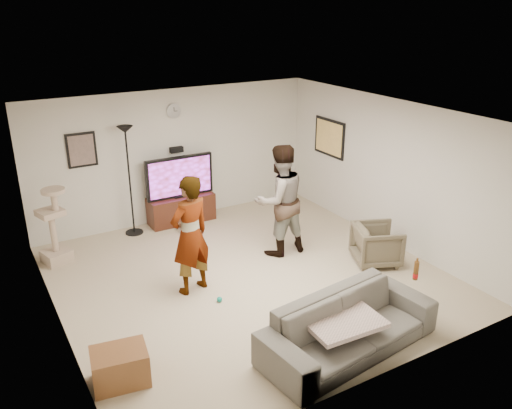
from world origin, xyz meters
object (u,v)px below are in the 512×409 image
tv_stand (181,209)px  armchair (377,244)px  person_left (190,235)px  floor_lamp (130,182)px  cat_tree (52,226)px  beer_bottle (416,271)px  side_table (120,367)px  person_right (280,200)px  tv (180,177)px  sofa (349,326)px

tv_stand → armchair: 3.77m
person_left → floor_lamp: bearing=-102.9°
tv_stand → floor_lamp: bearing=-176.8°
floor_lamp → cat_tree: size_ratio=1.57×
floor_lamp → beer_bottle: size_ratio=7.95×
floor_lamp → person_left: size_ratio=1.13×
tv_stand → person_left: 2.67m
tv_stand → floor_lamp: 1.21m
beer_bottle → floor_lamp: bearing=115.5°
floor_lamp → side_table: 4.15m
person_right → side_table: person_right is taller
tv_stand → person_right: size_ratio=0.67×
person_left → tv: bearing=-124.7°
person_right → side_table: bearing=29.3°
cat_tree → beer_bottle: (3.65, -4.18, 0.16)m
armchair → cat_tree: bearing=82.5°
floor_lamp → beer_bottle: floor_lamp is taller
floor_lamp → armchair: 4.38m
tv → tv_stand: bearing=0.0°
person_right → beer_bottle: 2.68m
beer_bottle → side_table: bearing=167.2°
cat_tree → tv: bearing=12.2°
sofa → armchair: size_ratio=3.23×
cat_tree → tv_stand: bearing=12.2°
person_left → side_table: bearing=28.1°
person_left → armchair: 3.05m
floor_lamp → armchair: floor_lamp is taller
armchair → side_table: (-4.41, -0.72, -0.12)m
tv → floor_lamp: (-0.96, -0.05, 0.08)m
armchair → person_left: bearing=99.5°
armchair → side_table: armchair is taller
cat_tree → side_table: 3.39m
cat_tree → person_right: person_right is taller
tv_stand → person_right: (0.91, -2.04, 0.67)m
tv → person_left: 2.60m
cat_tree → sofa: (2.60, -4.18, -0.30)m
person_left → armchair: person_left is taller
tv → cat_tree: size_ratio=1.03×
floor_lamp → cat_tree: (-1.44, -0.46, -0.36)m
person_right → sofa: (-0.71, -2.66, -0.60)m
armchair → sofa: bearing=152.8°
floor_lamp → person_right: floor_lamp is taller
floor_lamp → sofa: size_ratio=0.87×
beer_bottle → armchair: size_ratio=0.35×
tv → sofa: (0.20, -4.70, -0.58)m
person_left → person_right: person_right is taller
tv → side_table: tv is taller
floor_lamp → armchair: bearing=-45.8°
tv → beer_bottle: bearing=-75.1°
tv → cat_tree: (-2.40, -0.52, -0.28)m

